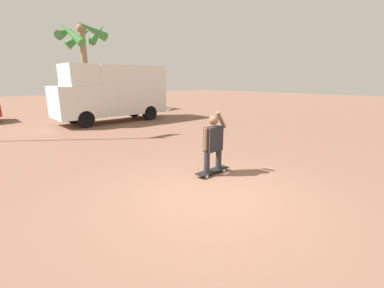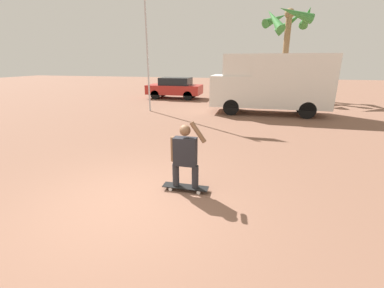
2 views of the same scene
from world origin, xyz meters
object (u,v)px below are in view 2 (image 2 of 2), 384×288
at_px(person_skateboarder, 185,153).
at_px(parked_car_red, 175,88).
at_px(skateboard, 186,187).
at_px(palm_tree_near_van, 288,25).
at_px(camper_van, 272,82).
at_px(flagpole, 148,25).

distance_m(person_skateboarder, parked_car_red, 14.31).
distance_m(skateboard, person_skateboarder, 0.75).
height_order(skateboard, person_skateboarder, person_skateboarder).
bearing_deg(palm_tree_near_van, camper_van, -99.41).
xyz_separation_m(skateboard, palm_tree_near_van, (3.14, 15.66, 4.92)).
xyz_separation_m(person_skateboarder, flagpole, (-4.16, 8.36, 3.51)).
distance_m(skateboard, flagpole, 10.27).
relative_size(skateboard, person_skateboarder, 0.68).
bearing_deg(camper_van, flagpole, -172.68).
relative_size(camper_van, flagpole, 0.77).
bearing_deg(skateboard, palm_tree_near_van, 78.66).
height_order(parked_car_red, palm_tree_near_van, palm_tree_near_van).
relative_size(skateboard, parked_car_red, 0.25).
bearing_deg(skateboard, parked_car_red, 108.13).
bearing_deg(flagpole, person_skateboarder, -63.57).
distance_m(camper_van, palm_tree_near_van, 7.41).
relative_size(skateboard, flagpole, 0.13).
bearing_deg(person_skateboarder, skateboard, 0.00).
height_order(skateboard, camper_van, camper_van).
xyz_separation_m(palm_tree_near_van, flagpole, (-7.30, -7.29, -0.66)).
xyz_separation_m(parked_car_red, flagpole, (0.29, -5.23, 3.56)).
xyz_separation_m(skateboard, parked_car_red, (-4.45, 13.60, 0.71)).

